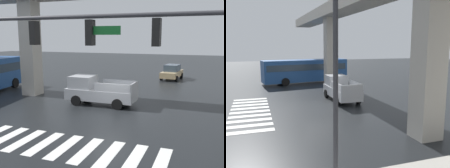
# 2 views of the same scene
# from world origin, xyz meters

# --- Properties ---
(ground_plane) EXTENTS (120.00, 120.00, 0.00)m
(ground_plane) POSITION_xyz_m (0.00, 0.00, 0.00)
(ground_plane) COLOR black
(crosswalk_stripes) EXTENTS (9.35, 2.80, 0.01)m
(crosswalk_stripes) POSITION_xyz_m (-0.00, -5.36, 0.01)
(crosswalk_stripes) COLOR silver
(crosswalk_stripes) RESTS_ON ground
(pickup_truck) EXTENTS (5.11, 2.10, 2.08)m
(pickup_truck) POSITION_xyz_m (-1.69, 2.25, 0.99)
(pickup_truck) COLOR #A8AAAF
(pickup_truck) RESTS_ON ground
(sedan_tan) EXTENTS (2.31, 4.47, 1.72)m
(sedan_tan) POSITION_xyz_m (1.89, 16.05, 0.85)
(sedan_tan) COLOR tan
(sedan_tan) RESTS_ON ground
(traffic_signal_mast) EXTENTS (10.89, 0.32, 6.20)m
(traffic_signal_mast) POSITION_xyz_m (4.54, -7.16, 4.68)
(traffic_signal_mast) COLOR #38383D
(traffic_signal_mast) RESTS_ON ground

